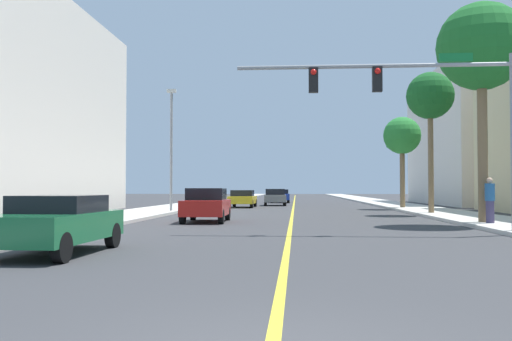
% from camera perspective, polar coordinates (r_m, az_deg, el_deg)
% --- Properties ---
extents(ground, '(192.00, 192.00, 0.00)m').
position_cam_1_polar(ground, '(47.00, 3.90, -3.70)').
color(ground, '#38383A').
extents(sidewalk_left, '(3.81, 168.00, 0.15)m').
position_cam_1_polar(sidewalk_left, '(47.87, -6.81, -3.56)').
color(sidewalk_left, beige).
rests_on(sidewalk_left, ground).
extents(sidewalk_right, '(3.81, 168.00, 0.15)m').
position_cam_1_polar(sidewalk_right, '(47.78, 14.62, -3.52)').
color(sidewalk_right, beige).
rests_on(sidewalk_right, ground).
extents(lane_marking_center, '(0.16, 144.00, 0.01)m').
position_cam_1_polar(lane_marking_center, '(47.00, 3.90, -3.69)').
color(lane_marking_center, yellow).
rests_on(lane_marking_center, ground).
extents(building_right_far, '(14.48, 20.62, 12.47)m').
position_cam_1_polar(building_right_far, '(57.77, 24.46, 3.00)').
color(building_right_far, silver).
rests_on(building_right_far, ground).
extents(traffic_signal_mast, '(9.23, 0.36, 5.88)m').
position_cam_1_polar(traffic_signal_mast, '(19.35, 16.99, 7.01)').
color(traffic_signal_mast, gray).
rests_on(traffic_signal_mast, sidewalk_right).
extents(street_lamp, '(0.56, 0.28, 7.52)m').
position_cam_1_polar(street_lamp, '(34.55, -8.73, 2.83)').
color(street_lamp, gray).
rests_on(street_lamp, sidewalk_left).
extents(palm_near, '(3.63, 3.63, 9.07)m').
position_cam_1_polar(palm_near, '(25.16, 22.24, 11.59)').
color(palm_near, brown).
rests_on(palm_near, sidewalk_right).
extents(palm_mid, '(2.68, 2.68, 8.00)m').
position_cam_1_polar(palm_mid, '(33.23, 17.54, 7.20)').
color(palm_mid, brown).
rests_on(palm_mid, sidewalk_right).
extents(palm_far, '(2.70, 2.70, 6.56)m').
position_cam_1_polar(palm_far, '(41.47, 14.85, 3.40)').
color(palm_far, brown).
rests_on(palm_far, sidewalk_right).
extents(car_green, '(2.02, 4.14, 1.37)m').
position_cam_1_polar(car_green, '(13.82, -20.01, -5.08)').
color(car_green, '#196638').
rests_on(car_green, ground).
extents(car_gray, '(2.07, 3.95, 1.46)m').
position_cam_1_polar(car_gray, '(48.68, 1.98, -2.74)').
color(car_gray, slate).
rests_on(car_gray, ground).
extents(car_yellow, '(2.01, 4.29, 1.37)m').
position_cam_1_polar(car_yellow, '(43.91, -1.39, -2.90)').
color(car_yellow, gold).
rests_on(car_yellow, ground).
extents(car_red, '(1.98, 3.98, 1.53)m').
position_cam_1_polar(car_red, '(25.19, -5.14, -3.52)').
color(car_red, red).
rests_on(car_red, ground).
extents(car_blue, '(2.03, 3.92, 1.40)m').
position_cam_1_polar(car_blue, '(57.82, 2.51, -2.62)').
color(car_blue, '#1E389E').
rests_on(car_blue, ground).
extents(pedestrian, '(0.38, 0.38, 1.81)m').
position_cam_1_polar(pedestrian, '(23.91, 23.00, -2.83)').
color(pedestrian, '#3F3859').
rests_on(pedestrian, sidewalk_right).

